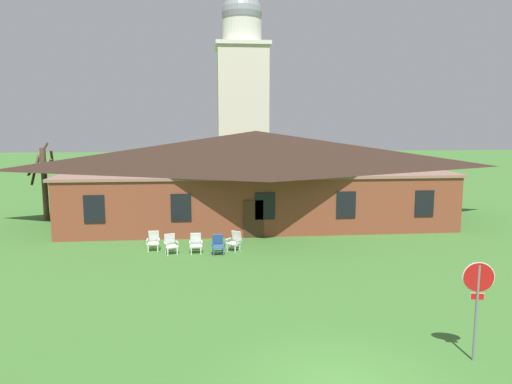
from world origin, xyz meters
TOP-DOWN VIEW (x-y plane):
  - brick_building at (-0.00, 20.32)m, footprint 23.74×10.40m
  - dome_tower at (0.30, 37.16)m, footprint 5.18×5.18m
  - stop_sign at (3.89, 1.04)m, footprint 0.79×0.20m
  - lawn_chair_by_porch at (-5.82, 13.16)m, footprint 0.64×0.67m
  - lawn_chair_near_door at (-4.94, 12.46)m, footprint 0.76×0.81m
  - lawn_chair_left_end at (-3.72, 12.48)m, footprint 0.66×0.69m
  - lawn_chair_middle at (-2.65, 12.10)m, footprint 0.66×0.69m
  - lawn_chair_right_end at (-1.81, 12.74)m, footprint 0.85×0.87m
  - bare_tree_beside_building at (-13.75, 21.67)m, footprint 1.67×1.50m

SIDE VIEW (x-z plane):
  - lawn_chair_by_porch at x=-5.82m, z-range 0.02..0.98m
  - lawn_chair_near_door at x=-4.94m, z-range 0.02..0.98m
  - lawn_chair_left_end at x=-3.72m, z-range 0.02..0.98m
  - lawn_chair_middle at x=-2.65m, z-range 0.02..0.98m
  - lawn_chair_right_end at x=-1.81m, z-range 0.02..0.98m
  - stop_sign at x=3.89m, z-range 0.56..3.26m
  - bare_tree_beside_building at x=-13.75m, z-range 0.15..5.22m
  - brick_building at x=0.00m, z-range 0.06..5.86m
  - dome_tower at x=0.30m, z-range -0.82..18.81m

